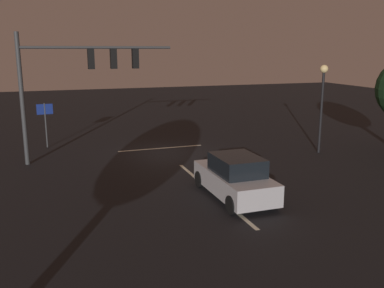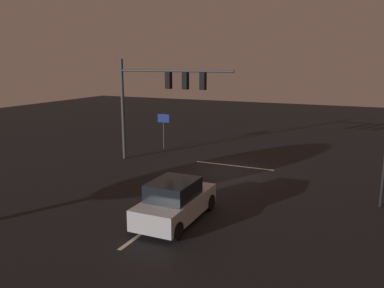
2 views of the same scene
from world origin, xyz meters
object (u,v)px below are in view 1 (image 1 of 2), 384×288
Objects in this scene: car_approaching at (235,178)px; street_lamp_left_kerb at (323,92)px; traffic_signal_assembly at (79,71)px; route_sign at (45,116)px.

street_lamp_left_kerb reaches higher than car_approaching.
car_approaching is 0.90× the size of street_lamp_left_kerb.
route_sign is at bearing -63.67° from traffic_signal_assembly.
traffic_signal_assembly is 12.90m from street_lamp_left_kerb.
route_sign is (1.79, -3.62, -2.69)m from traffic_signal_assembly.
car_approaching is at bearing 120.79° from route_sign.
traffic_signal_assembly is at bearing -57.28° from car_approaching.
car_approaching is 13.39m from route_sign.
car_approaching is 9.48m from street_lamp_left_kerb.
traffic_signal_assembly is 4.85m from route_sign.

